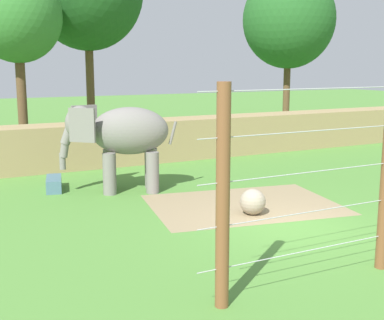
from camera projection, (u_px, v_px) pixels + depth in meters
ground_plane at (294, 228)px, 13.75m from camera, size 120.00×120.00×0.00m
dirt_patch at (244, 204)px, 16.02m from camera, size 6.33×5.05×0.01m
embankment_wall at (142, 141)px, 23.06m from camera, size 36.00×1.80×1.83m
elephant at (121, 135)px, 17.37m from camera, size 3.80×2.30×2.94m
enrichment_ball at (253, 202)px, 14.90m from camera, size 0.75×0.75×0.75m
feed_trough at (54, 184)px, 17.86m from camera, size 0.81×1.48×0.44m
tree_far_left at (289, 20)px, 33.19m from camera, size 5.90×5.90×10.21m
tree_behind_wall at (17, 17)px, 23.42m from camera, size 4.03×4.03×8.57m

